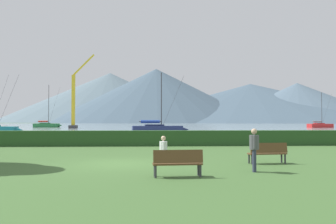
# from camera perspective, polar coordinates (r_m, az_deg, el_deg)

# --- Properties ---
(ground_plane) EXTENTS (1000.00, 1000.00, 0.00)m
(ground_plane) POSITION_cam_1_polar(r_m,az_deg,el_deg) (15.30, -8.34, -8.81)
(ground_plane) COLOR #3D602D
(harbor_water) EXTENTS (320.00, 246.00, 0.00)m
(harbor_water) POSITION_cam_1_polar(r_m,az_deg,el_deg) (152.13, -3.34, -2.25)
(harbor_water) COLOR #8C9EA3
(harbor_water) RESTS_ON ground_plane
(hedge_line) EXTENTS (80.00, 1.20, 1.18)m
(hedge_line) POSITION_cam_1_polar(r_m,az_deg,el_deg) (26.18, -6.00, -4.48)
(hedge_line) COLOR #284C23
(hedge_line) RESTS_ON ground_plane
(sailboat_slip_1) EXTENTS (8.32, 3.60, 10.13)m
(sailboat_slip_1) POSITION_cam_1_polar(r_m,az_deg,el_deg) (104.43, 24.68, -2.08)
(sailboat_slip_1) COLOR red
(sailboat_slip_1) RESTS_ON harbor_water
(sailboat_slip_4) EXTENTS (8.85, 3.45, 9.34)m
(sailboat_slip_4) POSITION_cam_1_polar(r_m,az_deg,el_deg) (50.61, -1.74, -2.92)
(sailboat_slip_4) COLOR navy
(sailboat_slip_4) RESTS_ON harbor_water
(sailboat_slip_6) EXTENTS (8.43, 2.80, 12.73)m
(sailboat_slip_6) POSITION_cam_1_polar(r_m,az_deg,el_deg) (106.01, -20.07, -2.10)
(sailboat_slip_6) COLOR #236B38
(sailboat_slip_6) RESTS_ON harbor_water
(park_bench_near_path) EXTENTS (1.74, 0.59, 0.95)m
(park_bench_near_path) POSITION_cam_1_polar(r_m,az_deg,el_deg) (11.60, 1.68, -8.51)
(park_bench_near_path) COLOR brown
(park_bench_near_path) RESTS_ON ground_plane
(park_bench_under_tree) EXTENTS (1.79, 0.65, 0.95)m
(park_bench_under_tree) POSITION_cam_1_polar(r_m,az_deg,el_deg) (15.83, 16.72, -6.57)
(park_bench_under_tree) COLOR brown
(park_bench_under_tree) RESTS_ON ground_plane
(person_seated_viewer) EXTENTS (0.36, 0.57, 1.25)m
(person_seated_viewer) POSITION_cam_1_polar(r_m,az_deg,el_deg) (15.37, -0.79, -6.22)
(person_seated_viewer) COLOR #2D3347
(person_seated_viewer) RESTS_ON ground_plane
(person_standing_walker) EXTENTS (0.36, 0.56, 1.65)m
(person_standing_walker) POSITION_cam_1_polar(r_m,az_deg,el_deg) (13.16, 14.57, -5.71)
(person_standing_walker) COLOR #2D3347
(person_standing_walker) RESTS_ON ground_plane
(dock_crane) EXTENTS (6.39, 2.00, 19.45)m
(dock_crane) POSITION_cam_1_polar(r_m,az_deg,el_deg) (89.93, -15.80, 1.31)
(dock_crane) COLOR #333338
(dock_crane) RESTS_ON ground_plane
(distant_hill_west_ridge) EXTENTS (276.19, 276.19, 64.24)m
(distant_hill_west_ridge) POSITION_cam_1_polar(r_m,az_deg,el_deg) (438.61, -9.93, 2.44)
(distant_hill_west_ridge) COLOR slate
(distant_hill_west_ridge) RESTS_ON ground_plane
(distant_hill_central_peak) EXTENTS (229.51, 229.51, 58.89)m
(distant_hill_central_peak) POSITION_cam_1_polar(r_m,az_deg,el_deg) (363.69, -2.05, 2.81)
(distant_hill_central_peak) COLOR #425666
(distant_hill_central_peak) RESTS_ON ground_plane
(distant_hill_east_ridge) EXTENTS (343.07, 343.07, 46.93)m
(distant_hill_east_ridge) POSITION_cam_1_polar(r_m,az_deg,el_deg) (417.01, 13.94, 1.48)
(distant_hill_east_ridge) COLOR #425666
(distant_hill_east_ridge) RESTS_ON ground_plane
(distant_hill_far_shoulder) EXTENTS (183.17, 183.17, 41.71)m
(distant_hill_far_shoulder) POSITION_cam_1_polar(r_m,az_deg,el_deg) (373.56, 21.29, 1.48)
(distant_hill_far_shoulder) COLOR #4C6070
(distant_hill_far_shoulder) RESTS_ON ground_plane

